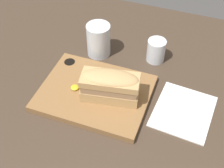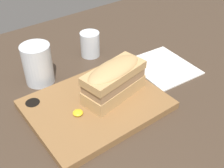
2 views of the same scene
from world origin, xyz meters
The scene contains 7 objects.
dining_table centered at (0.00, 0.00, 1.00)cm, with size 179.05×111.83×2.00cm.
serving_board centered at (-2.58, 2.26, 2.95)cm, with size 32.18×25.16×1.94cm.
sandwich centered at (2.61, 1.65, 8.85)cm, with size 17.34×9.81×9.22cm.
mustard_dollop centered at (-8.40, 1.00, 4.38)cm, with size 2.44×2.44×0.98cm.
water_glass centered at (-8.57, 20.80, 6.85)cm, with size 7.90×7.90×11.20cm.
wine_glass centered at (10.40, 24.11, 5.72)cm, with size 6.04×6.04×7.77cm.
napkin centered at (23.76, 4.94, 2.20)cm, with size 17.29×19.53×0.40cm.
Camera 2 is at (-30.94, -41.82, 48.70)cm, focal length 45.00 mm.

